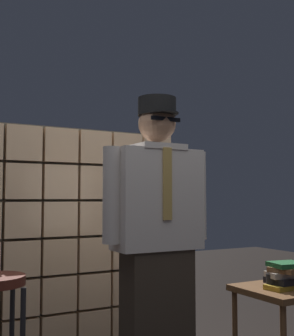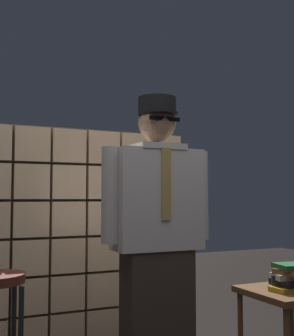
# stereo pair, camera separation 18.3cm
# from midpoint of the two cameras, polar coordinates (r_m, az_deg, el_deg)

# --- Properties ---
(glass_block_wall) EXTENTS (1.72, 0.10, 1.72)m
(glass_block_wall) POSITION_cam_midpoint_polar(r_m,az_deg,el_deg) (3.50, -10.77, -8.86)
(glass_block_wall) COLOR #E0B78C
(glass_block_wall) RESTS_ON ground
(standing_person) EXTENTS (0.69, 0.29, 1.75)m
(standing_person) POSITION_cam_midpoint_polar(r_m,az_deg,el_deg) (2.59, -0.69, -9.11)
(standing_person) COLOR #382D23
(standing_person) RESTS_ON ground
(side_table) EXTENTS (0.52, 0.52, 0.55)m
(side_table) POSITION_cam_midpoint_polar(r_m,az_deg,el_deg) (3.09, 15.72, -16.25)
(side_table) COLOR brown
(side_table) RESTS_ON ground
(book_stack) EXTENTS (0.27, 0.22, 0.17)m
(book_stack) POSITION_cam_midpoint_polar(r_m,az_deg,el_deg) (3.02, 15.99, -13.42)
(book_stack) COLOR olive
(book_stack) RESTS_ON side_table
(coffee_mug) EXTENTS (0.13, 0.08, 0.09)m
(coffee_mug) POSITION_cam_midpoint_polar(r_m,az_deg,el_deg) (3.00, 14.50, -14.24)
(coffee_mug) COLOR black
(coffee_mug) RESTS_ON side_table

